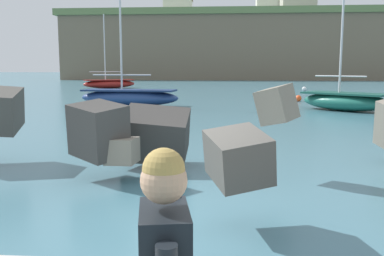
{
  "coord_description": "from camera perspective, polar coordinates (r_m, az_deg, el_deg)",
  "views": [
    {
      "loc": [
        0.8,
        -6.22,
        2.36
      ],
      "look_at": [
        0.27,
        0.5,
        1.4
      ],
      "focal_mm": 39.87,
      "sensor_mm": 36.0,
      "label": 1
    }
  ],
  "objects": [
    {
      "name": "ground_plane",
      "position": [
        6.7,
        -2.67,
        -12.53
      ],
      "size": [
        400.0,
        400.0,
        0.0
      ],
      "primitive_type": "plane",
      "color": "#42707F"
    },
    {
      "name": "boat_near_left",
      "position": [
        49.53,
        -11.0,
        5.89
      ],
      "size": [
        5.95,
        4.64,
        8.2
      ],
      "color": "maroon",
      "rests_on": "ground"
    },
    {
      "name": "boat_near_right",
      "position": [
        24.81,
        19.8,
        3.5
      ],
      "size": [
        5.02,
        4.68,
        8.23
      ],
      "color": "#1E6656",
      "rests_on": "ground"
    },
    {
      "name": "boat_mid_left",
      "position": [
        26.54,
        -8.4,
        4.17
      ],
      "size": [
        6.34,
        2.45,
        8.23
      ],
      "color": "navy",
      "rests_on": "ground"
    },
    {
      "name": "mooring_buoy_inner",
      "position": [
        28.86,
        9.84,
        3.75
      ],
      "size": [
        0.44,
        0.44,
        0.44
      ],
      "color": "silver",
      "rests_on": "ground"
    },
    {
      "name": "mooring_buoy_middle",
      "position": [
        44.42,
        14.78,
        5.09
      ],
      "size": [
        0.44,
        0.44,
        0.44
      ],
      "color": "silver",
      "rests_on": "ground"
    },
    {
      "name": "mooring_buoy_outer",
      "position": [
        30.66,
        14.05,
        3.87
      ],
      "size": [
        0.44,
        0.44,
        0.44
      ],
      "color": "#E54C1E",
      "rests_on": "ground"
    },
    {
      "name": "headland_bluff",
      "position": [
        97.15,
        9.31,
        10.49
      ],
      "size": [
        79.36,
        37.72,
        13.08
      ],
      "color": "#756651",
      "rests_on": "ground"
    },
    {
      "name": "station_building_west",
      "position": [
        105.61,
        -1.87,
        15.45
      ],
      "size": [
        6.66,
        7.31,
        5.51
      ],
      "color": "silver",
      "rests_on": "headland_bluff"
    },
    {
      "name": "station_building_central",
      "position": [
        102.76,
        9.9,
        15.57
      ],
      "size": [
        4.78,
        5.43,
        5.62
      ],
      "color": "silver",
      "rests_on": "headland_bluff"
    },
    {
      "name": "station_building_east",
      "position": [
        93.58,
        14.0,
        16.03
      ],
      "size": [
        7.07,
        5.86,
        5.05
      ],
      "color": "#B2ADA3",
      "rests_on": "headland_bluff"
    },
    {
      "name": "station_building_annex",
      "position": [
        105.09,
        10.85,
        15.62
      ],
      "size": [
        5.77,
        4.6,
        6.48
      ],
      "color": "beige",
      "rests_on": "headland_bluff"
    }
  ]
}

